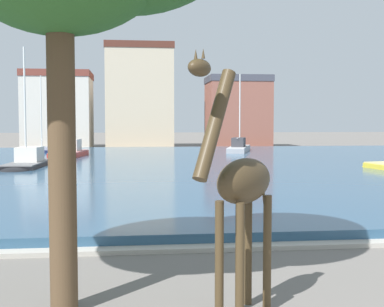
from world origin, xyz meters
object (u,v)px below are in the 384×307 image
sailboat_grey (240,149)px  sailboat_navy (42,151)px  giraffe_statue (241,187)px  sailboat_red (68,154)px  sailboat_black (26,164)px

sailboat_grey → sailboat_navy: 19.65m
sailboat_grey → giraffe_statue: bearing=-101.8°
sailboat_red → sailboat_navy: 9.74m
sailboat_grey → sailboat_red: sailboat_grey is taller
sailboat_black → sailboat_grey: (17.19, 15.73, 0.06)m
sailboat_grey → sailboat_navy: bearing=171.4°
sailboat_black → sailboat_red: sailboat_black is taller
sailboat_black → giraffe_statue: bearing=-71.5°
giraffe_statue → sailboat_black: size_ratio=0.54×
giraffe_statue → sailboat_grey: sailboat_grey is taller
sailboat_grey → sailboat_red: (-15.76, -6.07, -0.01)m
sailboat_grey → sailboat_red: size_ratio=1.35×
giraffe_statue → sailboat_navy: size_ratio=0.53×
giraffe_statue → sailboat_red: sailboat_red is taller
sailboat_black → sailboat_navy: 18.81m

